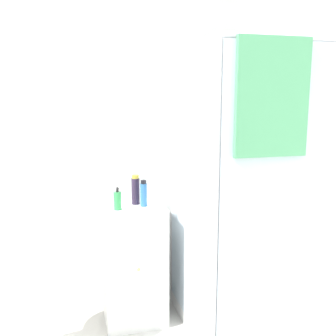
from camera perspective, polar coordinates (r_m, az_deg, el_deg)
wall_back at (r=2.81m, az=-15.68°, el=3.38°), size 6.40×0.06×2.50m
shower_enclosure at (r=2.71m, az=11.18°, el=-12.50°), size 0.87×0.90×1.89m
vanity_cabinet at (r=2.84m, az=-5.00°, el=-13.62°), size 0.42×0.39×0.84m
sink at (r=2.56m, az=-20.82°, el=-11.74°), size 0.47×0.47×0.97m
soap_dispenser at (r=2.60m, az=-7.34°, el=-4.71°), size 0.05×0.05×0.15m
shampoo_bottle_tall_black at (r=2.72m, az=-4.74°, el=-3.19°), size 0.06×0.06×0.21m
shampoo_bottle_blue at (r=2.66m, az=-3.57°, el=-3.74°), size 0.05×0.05×0.18m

